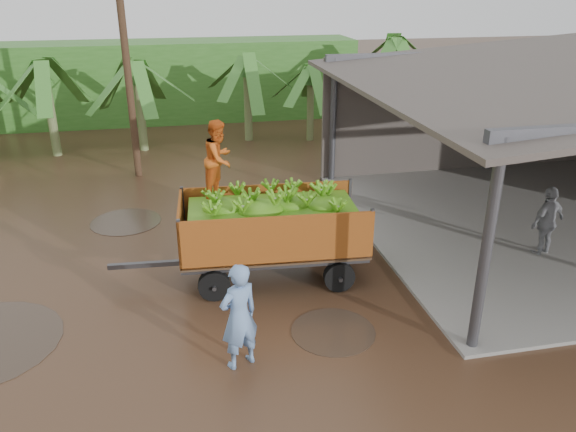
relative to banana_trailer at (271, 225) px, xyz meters
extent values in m
plane|color=black|center=(-2.18, 0.26, -1.26)|extent=(100.00, 100.00, 0.00)
cube|color=gray|center=(8.82, 1.26, -1.22)|extent=(12.00, 10.00, 0.08)
cube|color=#383330|center=(8.82, 6.16, 0.74)|extent=(12.00, 0.12, 4.00)
cube|color=#2D661E|center=(-4.18, 16.26, 0.54)|extent=(22.00, 3.00, 3.60)
cube|color=#47474C|center=(-2.76, 0.17, -0.77)|extent=(1.61, 0.21, 0.11)
imported|color=#C75417|center=(-1.02, 0.42, 1.46)|extent=(0.99, 1.04, 1.69)
imported|color=#698CC0|center=(-1.09, -3.04, -0.27)|extent=(0.85, 0.73, 1.97)
imported|color=gray|center=(6.66, -0.36, -0.36)|extent=(1.13, 0.73, 1.79)
cylinder|color=#47301E|center=(-3.21, 7.89, 2.78)|extent=(0.24, 0.24, 8.07)
camera|label=1|loc=(-1.93, -11.11, 5.02)|focal=35.00mm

